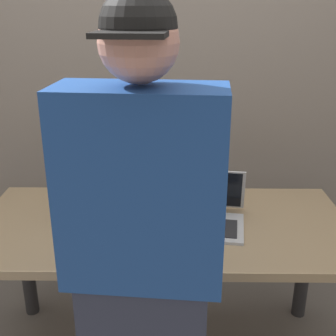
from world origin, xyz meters
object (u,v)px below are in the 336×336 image
object	(u,v)px
beer_bottle_brown	(114,187)
person_figure	(144,282)
laptop	(204,212)
beer_bottle_amber	(91,187)
beer_bottle_green	(103,194)
beer_bottle_dark	(79,193)

from	to	relation	value
beer_bottle_brown	person_figure	size ratio (longest dim) A/B	0.16
laptop	beer_bottle_amber	xyz separation A→B (m)	(-0.49, 0.07, 0.08)
beer_bottle_brown	laptop	bearing A→B (deg)	-17.65
beer_bottle_brown	person_figure	bearing A→B (deg)	-75.82
beer_bottle_amber	laptop	bearing A→B (deg)	-8.45
laptop	beer_bottle_green	xyz separation A→B (m)	(-0.43, 0.03, 0.07)
laptop	person_figure	size ratio (longest dim) A/B	0.23
beer_bottle_green	beer_bottle_dark	bearing A→B (deg)	-163.57
beer_bottle_dark	person_figure	bearing A→B (deg)	-62.17
laptop	beer_bottle_brown	distance (m)	0.42
beer_bottle_brown	person_figure	world-z (taller)	person_figure
laptop	person_figure	bearing A→B (deg)	-110.23
laptop	beer_bottle_brown	world-z (taller)	beer_bottle_brown
beer_bottle_amber	person_figure	distance (m)	0.72
beer_bottle_dark	beer_bottle_green	size ratio (longest dim) A/B	1.12
beer_bottle_dark	beer_bottle_green	world-z (taller)	beer_bottle_dark
beer_bottle_dark	laptop	bearing A→B (deg)	-0.02
beer_bottle_dark	beer_bottle_green	bearing A→B (deg)	16.43
laptop	beer_bottle_dark	world-z (taller)	beer_bottle_dark
person_figure	beer_bottle_brown	bearing A→B (deg)	104.18
laptop	beer_bottle_dark	distance (m)	0.54
laptop	beer_bottle_dark	xyz separation A→B (m)	(-0.53, 0.00, 0.08)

